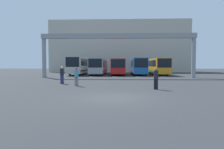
% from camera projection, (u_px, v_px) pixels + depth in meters
% --- Properties ---
extents(ground_plane, '(200.00, 200.00, 0.00)m').
position_uv_depth(ground_plane, '(113.00, 98.00, 11.23)').
color(ground_plane, '#2D3033').
extents(building_backdrop, '(37.37, 12.00, 13.83)m').
position_uv_depth(building_backdrop, '(119.00, 48.00, 57.95)').
color(building_backdrop, '#B7B2A3').
rests_on(building_backdrop, ground).
extents(overhead_gantry, '(22.82, 0.80, 6.52)m').
position_uv_depth(overhead_gantry, '(118.00, 41.00, 29.49)').
color(overhead_gantry, gray).
rests_on(overhead_gantry, ground).
extents(bus_slot_0, '(2.57, 12.06, 3.33)m').
position_uv_depth(bus_slot_0, '(80.00, 65.00, 39.55)').
color(bus_slot_0, beige).
rests_on(bus_slot_0, ground).
extents(bus_slot_1, '(2.55, 12.15, 3.06)m').
position_uv_depth(bus_slot_1, '(99.00, 66.00, 39.43)').
color(bus_slot_1, '#999EA5').
rests_on(bus_slot_1, ground).
extents(bus_slot_2, '(2.56, 12.08, 2.97)m').
position_uv_depth(bus_slot_2, '(118.00, 66.00, 39.24)').
color(bus_slot_2, red).
rests_on(bus_slot_2, ground).
extents(bus_slot_3, '(2.47, 10.49, 3.10)m').
position_uv_depth(bus_slot_3, '(138.00, 66.00, 38.28)').
color(bus_slot_3, '#1959A5').
rests_on(bus_slot_3, ground).
extents(bus_slot_4, '(2.55, 12.07, 3.08)m').
position_uv_depth(bus_slot_4, '(158.00, 66.00, 38.91)').
color(bus_slot_4, orange).
rests_on(bus_slot_4, ground).
extents(pedestrian_mid_right, '(0.34, 0.34, 1.65)m').
position_uv_depth(pedestrian_mid_right, '(76.00, 76.00, 17.63)').
color(pedestrian_mid_right, gray).
rests_on(pedestrian_mid_right, ground).
extents(pedestrian_near_center, '(0.34, 0.34, 1.64)m').
position_uv_depth(pedestrian_near_center, '(156.00, 78.00, 15.11)').
color(pedestrian_near_center, black).
rests_on(pedestrian_near_center, ground).
extents(pedestrian_near_left, '(0.36, 0.36, 1.74)m').
position_uv_depth(pedestrian_near_left, '(62.00, 75.00, 19.75)').
color(pedestrian_near_left, navy).
rests_on(pedestrian_near_left, ground).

